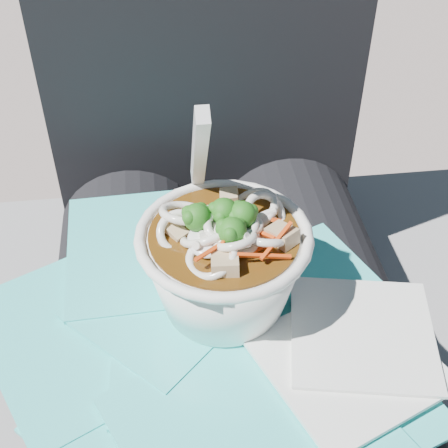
{
  "coord_description": "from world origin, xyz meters",
  "views": [
    {
      "loc": [
        -0.05,
        -0.35,
        1.01
      ],
      "look_at": [
        -0.01,
        0.01,
        0.69
      ],
      "focal_mm": 50.0,
      "sensor_mm": 36.0,
      "label": 1
    }
  ],
  "objects": [
    {
      "name": "lap",
      "position": [
        0.0,
        0.0,
        0.51
      ],
      "size": [
        0.35,
        0.48,
        0.16
      ],
      "color": "black",
      "rests_on": "stone_ledge"
    },
    {
      "name": "stone_ledge",
      "position": [
        0.0,
        0.15,
        0.21
      ],
      "size": [
        1.0,
        0.5,
        0.43
      ],
      "primitive_type": "cube",
      "rotation": [
        0.0,
        0.0,
        -0.0
      ],
      "color": "gray",
      "rests_on": "ground"
    },
    {
      "name": "plastic_bag",
      "position": [
        -0.03,
        -0.03,
        0.6
      ],
      "size": [
        0.39,
        0.41,
        0.02
      ],
      "color": "#32D2CF",
      "rests_on": "lap"
    },
    {
      "name": "udon_bowl",
      "position": [
        -0.01,
        0.01,
        0.66
      ],
      "size": [
        0.14,
        0.15,
        0.19
      ],
      "color": "white",
      "rests_on": "plastic_bag"
    },
    {
      "name": "napkins",
      "position": [
        0.08,
        -0.06,
        0.61
      ],
      "size": [
        0.17,
        0.17,
        0.01
      ],
      "color": "white",
      "rests_on": "plastic_bag"
    },
    {
      "name": "person_body",
      "position": [
        0.0,
        0.09,
        0.54
      ],
      "size": [
        0.34,
        0.94,
        0.98
      ],
      "color": "black",
      "rests_on": "ground"
    }
  ]
}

